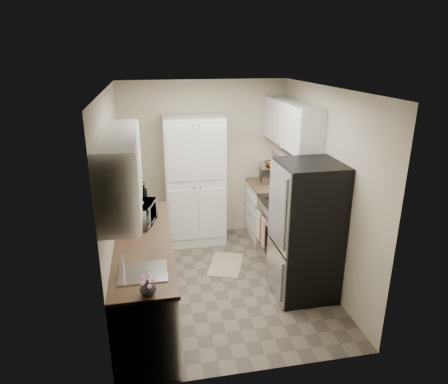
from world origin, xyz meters
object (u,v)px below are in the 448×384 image
object	(u,v)px
electric_range	(285,231)
wine_bottle	(144,196)
pantry_cabinet	(195,181)
microwave	(140,214)
refrigerator	(306,231)
toaster_oven	(271,174)

from	to	relation	value
electric_range	wine_bottle	world-z (taller)	wine_bottle
pantry_cabinet	wine_bottle	distance (m)	1.07
microwave	wine_bottle	distance (m)	0.55
pantry_cabinet	refrigerator	xyz separation A→B (m)	(1.14, -1.73, -0.15)
pantry_cabinet	microwave	bearing A→B (deg)	-122.38
pantry_cabinet	refrigerator	size ratio (longest dim) A/B	1.18
electric_range	toaster_oven	xyz separation A→B (m)	(0.06, 0.95, 0.57)
electric_range	toaster_oven	size ratio (longest dim) A/B	2.63
electric_range	toaster_oven	distance (m)	1.11
microwave	wine_bottle	xyz separation A→B (m)	(0.06, 0.54, 0.03)
electric_range	refrigerator	bearing A→B (deg)	-92.48
wine_bottle	toaster_oven	world-z (taller)	wine_bottle
refrigerator	microwave	xyz separation A→B (m)	(-1.96, 0.43, 0.20)
microwave	toaster_oven	xyz separation A→B (m)	(2.05, 1.32, -0.01)
refrigerator	wine_bottle	bearing A→B (deg)	152.82
pantry_cabinet	wine_bottle	world-z (taller)	pantry_cabinet
microwave	wine_bottle	world-z (taller)	wine_bottle
pantry_cabinet	electric_range	size ratio (longest dim) A/B	1.77
pantry_cabinet	microwave	world-z (taller)	pantry_cabinet
wine_bottle	toaster_oven	xyz separation A→B (m)	(1.99, 0.77, -0.04)
microwave	toaster_oven	distance (m)	2.44
pantry_cabinet	electric_range	distance (m)	1.58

